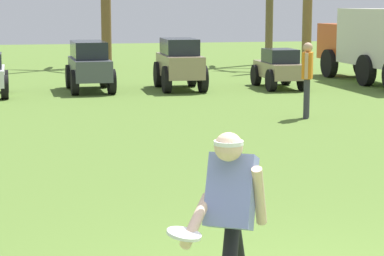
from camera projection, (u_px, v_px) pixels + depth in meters
frisbee_thrower at (231, 214)px, 5.52m from camera, size 0.78×0.90×1.43m
frisbee_in_flight at (184, 234)px, 5.09m from camera, size 0.32×0.32×0.07m
teammate_near_sideline at (307, 73)px, 15.32m from camera, size 0.33×0.47×1.56m
parked_car_slot_d at (89, 64)px, 20.22m from camera, size 1.18×2.42×1.34m
parked_car_slot_e at (180, 63)px, 20.56m from camera, size 1.23×2.38×1.40m
parked_car_slot_f at (279, 68)px, 20.92m from camera, size 1.16×2.23×1.10m
box_truck at (376, 42)px, 22.05m from camera, size 1.41×5.91×2.20m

